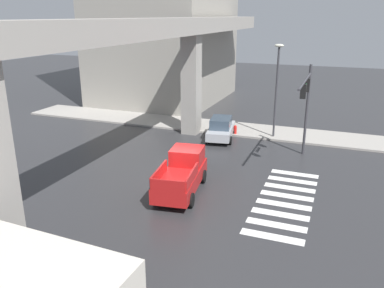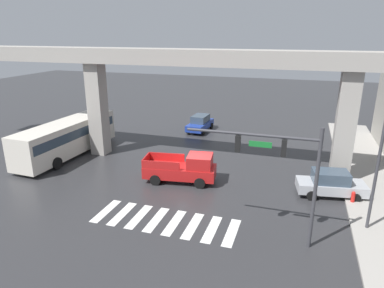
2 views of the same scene
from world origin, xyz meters
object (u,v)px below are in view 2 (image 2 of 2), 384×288
at_px(pickup_truck, 184,169).
at_px(fire_hydrant, 353,198).
at_px(sedan_blue, 200,123).
at_px(city_bus, 67,136).
at_px(traffic_signal_mast, 281,162).
at_px(street_lamp_near_corner, 380,151).
at_px(sedan_silver, 331,184).

relative_size(pickup_truck, fire_hydrant, 6.26).
height_order(sedan_blue, fire_hydrant, sedan_blue).
relative_size(pickup_truck, sedan_blue, 1.21).
distance_m(city_bus, fire_hydrant, 22.74).
xyz_separation_m(traffic_signal_mast, fire_hydrant, (4.31, 5.60, -3.95)).
bearing_deg(street_lamp_near_corner, city_bus, 167.21).
bearing_deg(pickup_truck, street_lamp_near_corner, -14.44).
distance_m(sedan_blue, sedan_silver, 17.69).
distance_m(sedan_blue, street_lamp_near_corner, 21.94).
xyz_separation_m(city_bus, sedan_silver, (21.29, -1.41, -0.87)).
xyz_separation_m(traffic_signal_mast, street_lamp_near_corner, (4.71, 2.60, 0.17)).
height_order(sedan_blue, sedan_silver, same).
xyz_separation_m(sedan_silver, traffic_signal_mast, (-3.00, -6.41, 3.53)).
bearing_deg(sedan_silver, fire_hydrant, -31.61).
distance_m(traffic_signal_mast, fire_hydrant, 8.10).
xyz_separation_m(city_bus, traffic_signal_mast, (18.28, -7.82, 2.66)).
relative_size(city_bus, traffic_signal_mast, 1.68).
relative_size(sedan_blue, sedan_silver, 0.97).
distance_m(sedan_blue, traffic_signal_mast, 21.42).
bearing_deg(city_bus, fire_hydrant, -5.61).
relative_size(pickup_truck, city_bus, 0.49).
bearing_deg(city_bus, street_lamp_near_corner, -12.79).
bearing_deg(sedan_blue, fire_hydrant, -43.53).
bearing_deg(city_bus, pickup_truck, -11.08).
xyz_separation_m(city_bus, street_lamp_near_corner, (22.99, -5.22, 2.83)).
bearing_deg(pickup_truck, city_bus, 168.92).
bearing_deg(fire_hydrant, sedan_silver, 148.39).
bearing_deg(sedan_silver, sedan_blue, 135.44).
xyz_separation_m(city_bus, sedan_blue, (8.68, 11.00, -0.87)).
bearing_deg(traffic_signal_mast, sedan_silver, 64.90).
relative_size(sedan_blue, traffic_signal_mast, 0.68).
distance_m(pickup_truck, fire_hydrant, 11.20).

